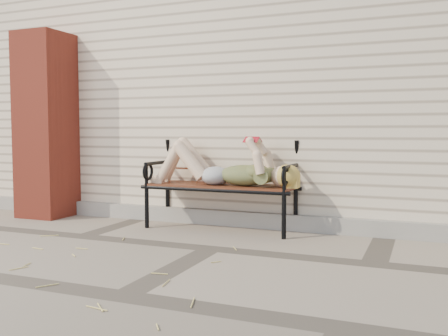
% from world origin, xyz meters
% --- Properties ---
extents(ground, '(80.00, 80.00, 0.00)m').
position_xyz_m(ground, '(0.00, 0.00, 0.00)').
color(ground, gray).
rests_on(ground, ground).
extents(house_wall, '(8.00, 4.00, 3.00)m').
position_xyz_m(house_wall, '(0.00, 3.00, 1.50)').
color(house_wall, beige).
rests_on(house_wall, ground).
extents(foundation_strip, '(8.00, 0.10, 0.15)m').
position_xyz_m(foundation_strip, '(0.00, 0.97, 0.07)').
color(foundation_strip, gray).
rests_on(foundation_strip, ground).
extents(brick_pillar, '(0.50, 0.50, 2.00)m').
position_xyz_m(brick_pillar, '(-2.30, 0.75, 1.00)').
color(brick_pillar, '#A33524').
rests_on(brick_pillar, ground).
extents(garden_bench, '(1.56, 0.62, 1.01)m').
position_xyz_m(garden_bench, '(-0.24, 0.87, 0.56)').
color(garden_bench, black).
rests_on(garden_bench, ground).
extents(reading_woman, '(1.47, 0.33, 0.46)m').
position_xyz_m(reading_woman, '(-0.23, 0.75, 0.60)').
color(reading_woman, '#09323F').
rests_on(reading_woman, ground).
extents(straw_scatter, '(3.02, 1.67, 0.01)m').
position_xyz_m(straw_scatter, '(-1.20, -0.69, 0.01)').
color(straw_scatter, '#D4BF67').
rests_on(straw_scatter, ground).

